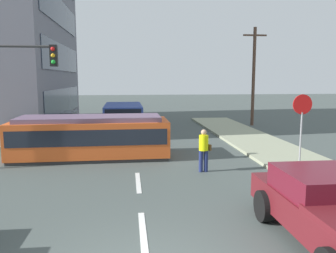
{
  "coord_description": "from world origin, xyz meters",
  "views": [
    {
      "loc": [
        -0.29,
        -5.72,
        3.63
      ],
      "look_at": [
        1.44,
        9.4,
        1.48
      ],
      "focal_mm": 36.77,
      "sensor_mm": 36.0,
      "label": 1
    }
  ],
  "objects_px": {
    "streetcar_tram": "(91,136)",
    "parked_sedan_mid": "(30,132)",
    "stop_sign": "(302,116)",
    "traffic_light_mast": "(12,80)",
    "utility_pole_mid": "(254,75)",
    "pickup_truck_parked": "(336,211)",
    "parked_sedan_far": "(64,119)",
    "city_bus": "(123,116)",
    "pedestrian_crossing": "(204,148)"
  },
  "relations": [
    {
      "from": "pickup_truck_parked",
      "to": "parked_sedan_mid",
      "type": "xyz_separation_m",
      "value": [
        -9.89,
        13.16,
        -0.17
      ]
    },
    {
      "from": "utility_pole_mid",
      "to": "stop_sign",
      "type": "bearing_deg",
      "value": -102.56
    },
    {
      "from": "streetcar_tram",
      "to": "pedestrian_crossing",
      "type": "height_order",
      "value": "streetcar_tram"
    },
    {
      "from": "pickup_truck_parked",
      "to": "traffic_light_mast",
      "type": "relative_size",
      "value": 0.99
    },
    {
      "from": "parked_sedan_far",
      "to": "city_bus",
      "type": "bearing_deg",
      "value": -21.93
    },
    {
      "from": "pickup_truck_parked",
      "to": "stop_sign",
      "type": "bearing_deg",
      "value": 69.37
    },
    {
      "from": "parked_sedan_mid",
      "to": "parked_sedan_far",
      "type": "xyz_separation_m",
      "value": [
        0.75,
        6.07,
        0.0
      ]
    },
    {
      "from": "city_bus",
      "to": "pickup_truck_parked",
      "type": "height_order",
      "value": "city_bus"
    },
    {
      "from": "traffic_light_mast",
      "to": "utility_pole_mid",
      "type": "relative_size",
      "value": 0.68
    },
    {
      "from": "pickup_truck_parked",
      "to": "parked_sedan_far",
      "type": "distance_m",
      "value": 21.29
    },
    {
      "from": "pedestrian_crossing",
      "to": "stop_sign",
      "type": "distance_m",
      "value": 3.92
    },
    {
      "from": "stop_sign",
      "to": "traffic_light_mast",
      "type": "relative_size",
      "value": 0.57
    },
    {
      "from": "traffic_light_mast",
      "to": "utility_pole_mid",
      "type": "height_order",
      "value": "utility_pole_mid"
    },
    {
      "from": "city_bus",
      "to": "utility_pole_mid",
      "type": "bearing_deg",
      "value": 8.55
    },
    {
      "from": "pedestrian_crossing",
      "to": "parked_sedan_far",
      "type": "bearing_deg",
      "value": 120.43
    },
    {
      "from": "pedestrian_crossing",
      "to": "pickup_truck_parked",
      "type": "bearing_deg",
      "value": -76.41
    },
    {
      "from": "streetcar_tram",
      "to": "parked_sedan_mid",
      "type": "bearing_deg",
      "value": 133.55
    },
    {
      "from": "streetcar_tram",
      "to": "parked_sedan_mid",
      "type": "xyz_separation_m",
      "value": [
        -3.77,
        3.96,
        -0.37
      ]
    },
    {
      "from": "streetcar_tram",
      "to": "city_bus",
      "type": "bearing_deg",
      "value": 80.67
    },
    {
      "from": "streetcar_tram",
      "to": "pedestrian_crossing",
      "type": "relative_size",
      "value": 4.21
    },
    {
      "from": "streetcar_tram",
      "to": "stop_sign",
      "type": "bearing_deg",
      "value": -22.41
    },
    {
      "from": "city_bus",
      "to": "traffic_light_mast",
      "type": "bearing_deg",
      "value": -112.93
    },
    {
      "from": "pickup_truck_parked",
      "to": "parked_sedan_far",
      "type": "height_order",
      "value": "pickup_truck_parked"
    },
    {
      "from": "streetcar_tram",
      "to": "pedestrian_crossing",
      "type": "xyz_separation_m",
      "value": [
        4.61,
        -2.94,
        -0.05
      ]
    },
    {
      "from": "city_bus",
      "to": "pedestrian_crossing",
      "type": "distance_m",
      "value": 11.68
    },
    {
      "from": "city_bus",
      "to": "utility_pole_mid",
      "type": "xyz_separation_m",
      "value": [
        9.88,
        1.49,
        2.85
      ]
    },
    {
      "from": "parked_sedan_mid",
      "to": "utility_pole_mid",
      "type": "relative_size",
      "value": 0.61
    },
    {
      "from": "pickup_truck_parked",
      "to": "parked_sedan_mid",
      "type": "height_order",
      "value": "pickup_truck_parked"
    },
    {
      "from": "pedestrian_crossing",
      "to": "stop_sign",
      "type": "bearing_deg",
      "value": -7.39
    },
    {
      "from": "parked_sedan_far",
      "to": "stop_sign",
      "type": "distance_m",
      "value": 17.65
    },
    {
      "from": "parked_sedan_far",
      "to": "traffic_light_mast",
      "type": "bearing_deg",
      "value": -88.92
    },
    {
      "from": "pedestrian_crossing",
      "to": "utility_pole_mid",
      "type": "bearing_deg",
      "value": 62.46
    },
    {
      "from": "city_bus",
      "to": "utility_pole_mid",
      "type": "relative_size",
      "value": 0.74
    },
    {
      "from": "parked_sedan_mid",
      "to": "utility_pole_mid",
      "type": "xyz_separation_m",
      "value": [
        15.0,
        5.8,
        3.26
      ]
    },
    {
      "from": "city_bus",
      "to": "parked_sedan_far",
      "type": "bearing_deg",
      "value": 158.07
    },
    {
      "from": "streetcar_tram",
      "to": "parked_sedan_far",
      "type": "distance_m",
      "value": 10.48
    },
    {
      "from": "streetcar_tram",
      "to": "utility_pole_mid",
      "type": "height_order",
      "value": "utility_pole_mid"
    },
    {
      "from": "parked_sedan_mid",
      "to": "traffic_light_mast",
      "type": "bearing_deg",
      "value": -80.0
    },
    {
      "from": "streetcar_tram",
      "to": "city_bus",
      "type": "xyz_separation_m",
      "value": [
        1.36,
        8.27,
        0.05
      ]
    },
    {
      "from": "pedestrian_crossing",
      "to": "utility_pole_mid",
      "type": "xyz_separation_m",
      "value": [
        6.62,
        12.7,
        2.94
      ]
    },
    {
      "from": "city_bus",
      "to": "parked_sedan_mid",
      "type": "height_order",
      "value": "city_bus"
    },
    {
      "from": "parked_sedan_far",
      "to": "stop_sign",
      "type": "relative_size",
      "value": 1.58
    },
    {
      "from": "parked_sedan_mid",
      "to": "parked_sedan_far",
      "type": "relative_size",
      "value": 0.99
    },
    {
      "from": "city_bus",
      "to": "traffic_light_mast",
      "type": "relative_size",
      "value": 1.08
    },
    {
      "from": "city_bus",
      "to": "pickup_truck_parked",
      "type": "relative_size",
      "value": 1.09
    },
    {
      "from": "parked_sedan_far",
      "to": "traffic_light_mast",
      "type": "height_order",
      "value": "traffic_light_mast"
    },
    {
      "from": "pickup_truck_parked",
      "to": "parked_sedan_far",
      "type": "bearing_deg",
      "value": 115.41
    },
    {
      "from": "stop_sign",
      "to": "streetcar_tram",
      "type": "bearing_deg",
      "value": 157.59
    },
    {
      "from": "stop_sign",
      "to": "traffic_light_mast",
      "type": "height_order",
      "value": "traffic_light_mast"
    },
    {
      "from": "streetcar_tram",
      "to": "utility_pole_mid",
      "type": "distance_m",
      "value": 15.16
    }
  ]
}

